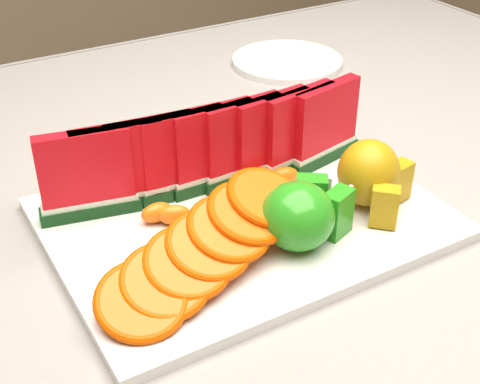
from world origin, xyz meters
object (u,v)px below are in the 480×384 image
at_px(platter, 244,218).
at_px(side_plate, 287,61).
at_px(pear_cluster, 371,175).
at_px(apple_cluster, 302,214).

bearing_deg(platter, side_plate, 50.59).
xyz_separation_m(platter, side_plate, (0.29, 0.35, -0.00)).
xyz_separation_m(pear_cluster, side_plate, (0.17, 0.41, -0.05)).
bearing_deg(apple_cluster, platter, 109.39).
relative_size(apple_cluster, pear_cluster, 1.05).
bearing_deg(side_plate, platter, -129.41).
distance_m(apple_cluster, pear_cluster, 0.10).
distance_m(pear_cluster, side_plate, 0.44).
distance_m(platter, side_plate, 0.46).
distance_m(platter, pear_cluster, 0.14).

